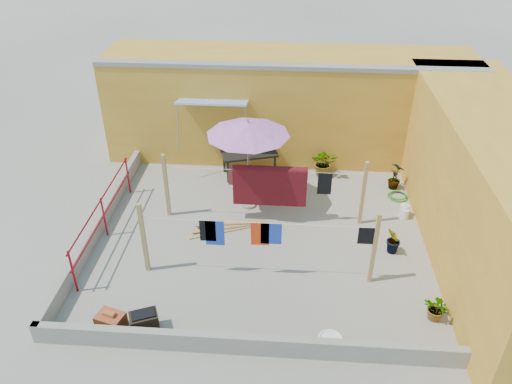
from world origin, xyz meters
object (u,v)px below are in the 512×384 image
(brazier, at_px, (144,322))
(water_jug_a, at_px, (405,214))
(green_hose, at_px, (398,196))
(brick_stack, at_px, (111,322))
(outdoor_table, at_px, (249,154))
(white_basin, at_px, (330,340))
(patio_umbrella, at_px, (248,129))
(water_jug_b, at_px, (404,210))
(plant_back_a, at_px, (324,162))

(brazier, height_order, water_jug_a, brazier)
(green_hose, bearing_deg, brick_stack, -140.56)
(brick_stack, relative_size, brazier, 0.96)
(brazier, bearing_deg, brick_stack, 180.00)
(outdoor_table, height_order, water_jug_a, outdoor_table)
(brick_stack, distance_m, white_basin, 4.31)
(water_jug_a, bearing_deg, green_hose, 90.00)
(outdoor_table, height_order, brick_stack, outdoor_table)
(water_jug_a, height_order, green_hose, water_jug_a)
(outdoor_table, distance_m, white_basin, 6.65)
(patio_umbrella, xyz_separation_m, water_jug_a, (4.13, -0.28, -2.16))
(brazier, bearing_deg, green_hose, 42.57)
(white_basin, xyz_separation_m, water_jug_b, (2.15, 4.42, 0.12))
(plant_back_a, bearing_deg, patio_umbrella, -138.97)
(white_basin, distance_m, plant_back_a, 6.41)
(patio_umbrella, distance_m, brazier, 5.28)
(brazier, distance_m, water_jug_b, 7.28)
(brazier, distance_m, water_jug_a, 7.20)
(patio_umbrella, bearing_deg, plant_back_a, 41.03)
(brick_stack, bearing_deg, patio_umbrella, 63.09)
(patio_umbrella, relative_size, brick_stack, 4.53)
(patio_umbrella, distance_m, brick_stack, 5.54)
(brick_stack, relative_size, plant_back_a, 0.72)
(water_jug_a, distance_m, water_jug_b, 0.13)
(patio_umbrella, relative_size, outdoor_table, 1.56)
(outdoor_table, xyz_separation_m, water_jug_a, (4.26, -1.98, -0.54))
(brazier, bearing_deg, patio_umbrella, 70.18)
(white_basin, height_order, water_jug_b, water_jug_b)
(water_jug_a, xyz_separation_m, plant_back_a, (-2.04, 2.11, 0.28))
(water_jug_b, distance_m, plant_back_a, 2.85)
(plant_back_a, bearing_deg, brazier, -120.34)
(brick_stack, bearing_deg, water_jug_a, 33.62)
(brick_stack, xyz_separation_m, water_jug_a, (6.46, 4.29, -0.06))
(outdoor_table, relative_size, brazier, 2.79)
(water_jug_a, height_order, plant_back_a, plant_back_a)
(white_basin, bearing_deg, brick_stack, 180.00)
(outdoor_table, distance_m, green_hose, 4.42)
(plant_back_a, bearing_deg, green_hose, -28.14)
(patio_umbrella, height_order, water_jug_b, patio_umbrella)
(green_hose, height_order, plant_back_a, plant_back_a)
(water_jug_a, bearing_deg, brazier, -143.41)
(green_hose, bearing_deg, patio_umbrella, -169.92)
(plant_back_a, bearing_deg, water_jug_b, -44.25)
(plant_back_a, bearing_deg, brick_stack, -124.62)
(patio_umbrella, xyz_separation_m, outdoor_table, (-0.13, 1.70, -1.62))
(plant_back_a, bearing_deg, water_jug_a, -45.99)
(water_jug_b, bearing_deg, white_basin, -115.98)
(brick_stack, xyz_separation_m, water_jug_b, (6.46, 4.42, -0.03))
(water_jug_b, bearing_deg, plant_back_a, 135.75)
(white_basin, relative_size, plant_back_a, 0.59)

